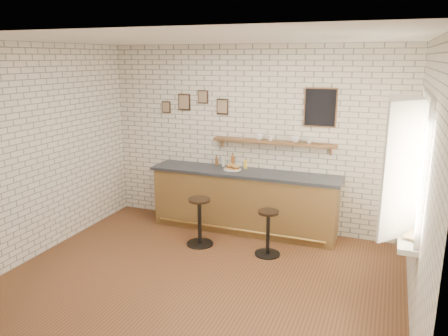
{
  "coord_description": "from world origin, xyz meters",
  "views": [
    {
      "loc": [
        2.13,
        -4.76,
        2.8
      ],
      "look_at": [
        -0.06,
        0.9,
        1.25
      ],
      "focal_mm": 35.0,
      "sensor_mm": 36.0,
      "label": 1
    }
  ],
  "objects_px": {
    "sandwich_plate": "(232,169)",
    "ciabatta_sandwich": "(233,167)",
    "shelf_cup_a": "(259,137)",
    "shelf_cup_d": "(309,141)",
    "bar_stool_right": "(268,231)",
    "bitters_bottle_brown": "(217,161)",
    "bar_stool_left": "(200,220)",
    "book_lower": "(406,235)",
    "bitters_bottle_amber": "(233,161)",
    "book_upper": "(406,233)",
    "bitters_bottle_white": "(223,162)",
    "bar_counter": "(244,201)",
    "condiment_bottle_yellow": "(246,164)",
    "shelf_cup_c": "(295,139)",
    "shelf_cup_b": "(271,138)"
  },
  "relations": [
    {
      "from": "shelf_cup_a",
      "to": "shelf_cup_d",
      "type": "distance_m",
      "value": 0.8
    },
    {
      "from": "bar_stool_left",
      "to": "bar_stool_right",
      "type": "relative_size",
      "value": 1.1
    },
    {
      "from": "bitters_bottle_amber",
      "to": "shelf_cup_c",
      "type": "xyz_separation_m",
      "value": [
        1.03,
        0.01,
        0.45
      ]
    },
    {
      "from": "book_upper",
      "to": "bitters_bottle_amber",
      "type": "bearing_deg",
      "value": 167.15
    },
    {
      "from": "shelf_cup_a",
      "to": "book_upper",
      "type": "bearing_deg",
      "value": -81.94
    },
    {
      "from": "sandwich_plate",
      "to": "bitters_bottle_brown",
      "type": "relative_size",
      "value": 1.57
    },
    {
      "from": "bitters_bottle_white",
      "to": "shelf_cup_a",
      "type": "height_order",
      "value": "shelf_cup_a"
    },
    {
      "from": "sandwich_plate",
      "to": "ciabatta_sandwich",
      "type": "bearing_deg",
      "value": 0.0
    },
    {
      "from": "bar_stool_left",
      "to": "book_lower",
      "type": "relative_size",
      "value": 3.05
    },
    {
      "from": "bar_counter",
      "to": "shelf_cup_d",
      "type": "bearing_deg",
      "value": 11.49
    },
    {
      "from": "bitters_bottle_brown",
      "to": "shelf_cup_c",
      "type": "relative_size",
      "value": 1.31
    },
    {
      "from": "book_lower",
      "to": "book_upper",
      "type": "relative_size",
      "value": 1.0
    },
    {
      "from": "bar_stool_left",
      "to": "shelf_cup_b",
      "type": "bearing_deg",
      "value": 50.81
    },
    {
      "from": "bitters_bottle_amber",
      "to": "book_upper",
      "type": "xyz_separation_m",
      "value": [
        2.66,
        -1.88,
        -0.15
      ]
    },
    {
      "from": "bar_stool_left",
      "to": "shelf_cup_c",
      "type": "distance_m",
      "value": 1.95
    },
    {
      "from": "bar_counter",
      "to": "bar_stool_right",
      "type": "xyz_separation_m",
      "value": [
        0.63,
        -0.76,
        -0.15
      ]
    },
    {
      "from": "sandwich_plate",
      "to": "book_upper",
      "type": "xyz_separation_m",
      "value": [
        2.61,
        -1.72,
        -0.05
      ]
    },
    {
      "from": "shelf_cup_d",
      "to": "book_lower",
      "type": "relative_size",
      "value": 0.38
    },
    {
      "from": "bar_counter",
      "to": "ciabatta_sandwich",
      "type": "height_order",
      "value": "ciabatta_sandwich"
    },
    {
      "from": "shelf_cup_a",
      "to": "book_lower",
      "type": "xyz_separation_m",
      "value": [
        2.21,
        -1.9,
        -0.61
      ]
    },
    {
      "from": "bitters_bottle_white",
      "to": "sandwich_plate",
      "type": "bearing_deg",
      "value": -35.97
    },
    {
      "from": "bar_counter",
      "to": "shelf_cup_b",
      "type": "bearing_deg",
      "value": 28.61
    },
    {
      "from": "shelf_cup_b",
      "to": "condiment_bottle_yellow",
      "type": "bearing_deg",
      "value": 127.04
    },
    {
      "from": "ciabatta_sandwich",
      "to": "bitters_bottle_amber",
      "type": "distance_m",
      "value": 0.18
    },
    {
      "from": "ciabatta_sandwich",
      "to": "bar_stool_left",
      "type": "bearing_deg",
      "value": -106.35
    },
    {
      "from": "shelf_cup_a",
      "to": "shelf_cup_c",
      "type": "xyz_separation_m",
      "value": [
        0.58,
        0.0,
        0.01
      ]
    },
    {
      "from": "sandwich_plate",
      "to": "bar_stool_right",
      "type": "height_order",
      "value": "sandwich_plate"
    },
    {
      "from": "shelf_cup_b",
      "to": "shelf_cup_d",
      "type": "height_order",
      "value": "shelf_cup_b"
    },
    {
      "from": "sandwich_plate",
      "to": "bitters_bottle_amber",
      "type": "relative_size",
      "value": 1.16
    },
    {
      "from": "bitters_bottle_amber",
      "to": "book_lower",
      "type": "distance_m",
      "value": 3.27
    },
    {
      "from": "bar_stool_left",
      "to": "book_upper",
      "type": "bearing_deg",
      "value": -17.61
    },
    {
      "from": "book_upper",
      "to": "ciabatta_sandwich",
      "type": "bearing_deg",
      "value": 168.86
    },
    {
      "from": "shelf_cup_b",
      "to": "book_lower",
      "type": "height_order",
      "value": "shelf_cup_b"
    },
    {
      "from": "bitters_bottle_amber",
      "to": "condiment_bottle_yellow",
      "type": "relative_size",
      "value": 1.46
    },
    {
      "from": "bar_stool_right",
      "to": "bitters_bottle_amber",
      "type": "bearing_deg",
      "value": 133.18
    },
    {
      "from": "ciabatta_sandwich",
      "to": "shelf_cup_a",
      "type": "relative_size",
      "value": 2.14
    },
    {
      "from": "shelf_cup_d",
      "to": "bar_stool_left",
      "type": "bearing_deg",
      "value": -131.86
    },
    {
      "from": "ciabatta_sandwich",
      "to": "bar_stool_right",
      "type": "xyz_separation_m",
      "value": [
        0.83,
        -0.79,
        -0.7
      ]
    },
    {
      "from": "condiment_bottle_yellow",
      "to": "book_upper",
      "type": "xyz_separation_m",
      "value": [
        2.44,
        -1.88,
        -0.12
      ]
    },
    {
      "from": "bitters_bottle_white",
      "to": "book_upper",
      "type": "xyz_separation_m",
      "value": [
        2.83,
        -1.88,
        -0.13
      ]
    },
    {
      "from": "sandwich_plate",
      "to": "bitters_bottle_white",
      "type": "bearing_deg",
      "value": 144.03
    },
    {
      "from": "bitters_bottle_brown",
      "to": "book_lower",
      "type": "xyz_separation_m",
      "value": [
        2.95,
        -1.89,
        -0.14
      ]
    },
    {
      "from": "ciabatta_sandwich",
      "to": "bitters_bottle_amber",
      "type": "bearing_deg",
      "value": 112.3
    },
    {
      "from": "bar_stool_right",
      "to": "bitters_bottle_brown",
      "type": "bearing_deg",
      "value": 141.2
    },
    {
      "from": "bar_stool_left",
      "to": "book_lower",
      "type": "distance_m",
      "value": 3.03
    },
    {
      "from": "shelf_cup_b",
      "to": "shelf_cup_c",
      "type": "bearing_deg",
      "value": -54.9
    },
    {
      "from": "sandwich_plate",
      "to": "bitters_bottle_brown",
      "type": "distance_m",
      "value": 0.39
    },
    {
      "from": "ciabatta_sandwich",
      "to": "condiment_bottle_yellow",
      "type": "height_order",
      "value": "condiment_bottle_yellow"
    },
    {
      "from": "bar_stool_left",
      "to": "bitters_bottle_amber",
      "type": "bearing_deg",
      "value": 79.89
    },
    {
      "from": "book_lower",
      "to": "sandwich_plate",
      "type": "bearing_deg",
      "value": 137.54
    }
  ]
}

